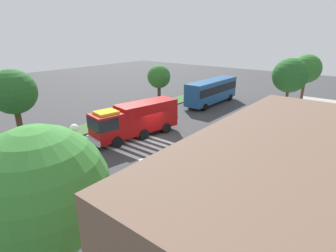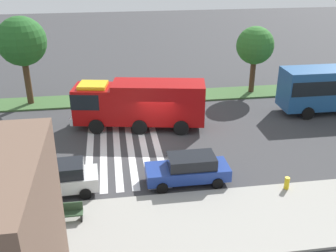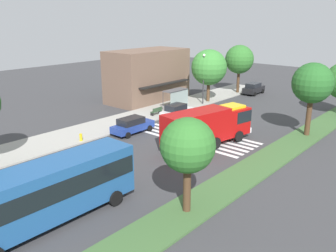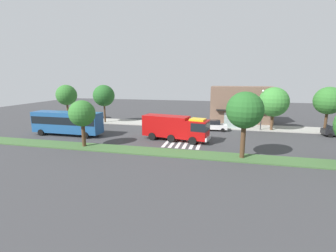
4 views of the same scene
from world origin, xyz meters
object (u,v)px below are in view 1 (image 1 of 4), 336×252
object	(u,v)px
sidewalk_tree_far_west	(306,69)
sidewalk_tree_east	(42,192)
fire_truck	(134,119)
median_tree_west	(13,92)
street_lamp	(81,186)
parked_car_west	(214,141)
parked_car_mid	(164,170)
fire_hydrant	(253,133)
sidewalk_tree_west	(290,76)
bus_stop_shelter	(163,193)
transit_bus	(212,90)
bench_near_shelter	(200,183)
median_tree_far_west	(159,77)

from	to	relation	value
sidewalk_tree_far_west	sidewalk_tree_east	xyz separation A→B (m)	(39.48, -0.00, -0.51)
fire_truck	median_tree_west	distance (m)	11.05
street_lamp	sidewalk_tree_east	world-z (taller)	sidewalk_tree_east
parked_car_west	sidewalk_tree_far_west	size ratio (longest dim) A/B	0.64
parked_car_mid	fire_hydrant	xyz separation A→B (m)	(-12.39, 1.70, -0.41)
sidewalk_tree_far_west	sidewalk_tree_west	bearing A→B (deg)	-0.00
sidewalk_tree_east	median_tree_west	size ratio (longest dim) A/B	0.99
parked_car_mid	bus_stop_shelter	size ratio (longest dim) A/B	1.26
sidewalk_tree_far_west	transit_bus	bearing A→B (deg)	-54.55
bus_stop_shelter	sidewalk_tree_far_west	bearing A→B (deg)	-179.12
bench_near_shelter	median_tree_west	bearing A→B (deg)	-75.49
sidewalk_tree_far_west	fire_truck	bearing A→B (deg)	-22.23
transit_bus	sidewalk_tree_east	xyz separation A→B (m)	(31.67, 10.96, 2.72)
parked_car_west	transit_bus	xyz separation A→B (m)	(-14.89, -8.76, 1.30)
fire_truck	median_tree_west	size ratio (longest dim) A/B	1.37
parked_car_mid	sidewalk_tree_far_west	world-z (taller)	sidewalk_tree_far_west
median_tree_far_west	median_tree_west	xyz separation A→B (m)	(19.65, -0.00, 1.01)
parked_car_mid	median_tree_far_west	size ratio (longest dim) A/B	0.74
parked_car_west	transit_bus	bearing A→B (deg)	-149.55
parked_car_mid	parked_car_west	bearing A→B (deg)	177.51
sidewalk_tree_west	sidewalk_tree_east	distance (m)	31.11
street_lamp	sidewalk_tree_west	xyz separation A→B (m)	(-29.29, 0.40, 1.34)
median_tree_west	street_lamp	bearing A→B (deg)	75.73
sidewalk_tree_west	fire_hydrant	size ratio (longest dim) A/B	10.56
parked_car_west	median_tree_far_west	bearing A→B (deg)	-121.81
transit_bus	sidewalk_tree_far_west	bearing A→B (deg)	-54.13
bus_stop_shelter	transit_bus	bearing A→B (deg)	-155.78
sidewalk_tree_east	median_tree_west	bearing A→B (deg)	-109.78
sidewalk_tree_west	sidewalk_tree_far_west	bearing A→B (deg)	180.00
parked_car_mid	transit_bus	xyz separation A→B (m)	(-22.09, -8.76, 1.26)
bench_near_shelter	sidewalk_tree_east	bearing A→B (deg)	-2.85
parked_car_mid	bus_stop_shelter	bearing A→B (deg)	35.99
bus_stop_shelter	median_tree_far_west	distance (m)	25.68
transit_bus	sidewalk_tree_east	size ratio (longest dim) A/B	1.54
median_tree_west	median_tree_far_west	bearing A→B (deg)	180.00
median_tree_west	parked_car_west	bearing A→B (deg)	127.94
transit_bus	median_tree_west	xyz separation A→B (m)	(25.84, -5.28, 3.22)
parked_car_west	bus_stop_shelter	size ratio (longest dim) A/B	1.35
fire_hydrant	sidewalk_tree_east	bearing A→B (deg)	1.30
bench_near_shelter	median_tree_far_west	xyz separation A→B (m)	(-15.31, -16.74, 3.78)
fire_truck	bench_near_shelter	size ratio (longest dim) A/B	6.23
bench_near_shelter	sidewalk_tree_west	distance (m)	21.49
fire_truck	transit_bus	xyz separation A→B (m)	(-17.22, -0.73, 0.19)
sidewalk_tree_east	sidewalk_tree_west	bearing A→B (deg)	180.00
fire_truck	parked_car_west	xyz separation A→B (m)	(-2.32, 8.03, -1.11)
bus_stop_shelter	fire_hydrant	world-z (taller)	bus_stop_shelter
bus_stop_shelter	bench_near_shelter	world-z (taller)	bus_stop_shelter
street_lamp	median_tree_west	xyz separation A→B (m)	(-4.03, -15.84, 1.30)
parked_car_west	median_tree_far_west	distance (m)	16.89
parked_car_mid	fire_hydrant	world-z (taller)	parked_car_mid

